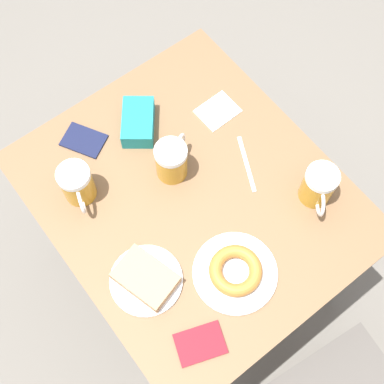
# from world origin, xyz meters

# --- Properties ---
(ground_plane) EXTENTS (8.00, 8.00, 0.00)m
(ground_plane) POSITION_xyz_m (0.00, 0.00, 0.00)
(ground_plane) COLOR #666059
(table) EXTENTS (0.81, 0.95, 0.78)m
(table) POSITION_xyz_m (0.00, 0.00, 0.70)
(table) COLOR brown
(table) RESTS_ON ground_plane
(plate_with_cake) EXTENTS (0.20, 0.20, 0.05)m
(plate_with_cake) POSITION_xyz_m (0.26, 0.13, 0.80)
(plate_with_cake) COLOR silver
(plate_with_cake) RESTS_ON table
(plate_with_donut) EXTENTS (0.23, 0.23, 0.05)m
(plate_with_donut) POSITION_xyz_m (0.05, 0.26, 0.79)
(plate_with_donut) COLOR silver
(plate_with_donut) RESTS_ON table
(beer_mug_left) EXTENTS (0.11, 0.12, 0.13)m
(beer_mug_left) POSITION_xyz_m (-0.28, 0.22, 0.84)
(beer_mug_left) COLOR #C68C23
(beer_mug_left) RESTS_ON table
(beer_mug_center) EXTENTS (0.13, 0.10, 0.13)m
(beer_mug_center) POSITION_xyz_m (-0.00, -0.10, 0.84)
(beer_mug_center) COLOR #C68C23
(beer_mug_center) RESTS_ON table
(beer_mug_right) EXTENTS (0.09, 0.14, 0.13)m
(beer_mug_right) POSITION_xyz_m (0.25, -0.20, 0.84)
(beer_mug_right) COLOR #C68C23
(beer_mug_right) RESTS_ON table
(napkin_folded) EXTENTS (0.12, 0.10, 0.00)m
(napkin_folded) POSITION_xyz_m (-0.24, -0.18, 0.78)
(napkin_folded) COLOR white
(napkin_folded) RESTS_ON table
(fork) EXTENTS (0.09, 0.18, 0.00)m
(fork) POSITION_xyz_m (-0.19, 0.02, 0.78)
(fork) COLOR silver
(fork) RESTS_ON table
(passport_near_edge) EXTENTS (0.14, 0.15, 0.01)m
(passport_near_edge) POSITION_xyz_m (0.15, -0.35, 0.78)
(passport_near_edge) COLOR #141938
(passport_near_edge) RESTS_ON table
(passport_far_edge) EXTENTS (0.15, 0.13, 0.01)m
(passport_far_edge) POSITION_xyz_m (0.24, 0.35, 0.78)
(passport_far_edge) COLOR maroon
(passport_far_edge) RESTS_ON table
(blue_pouch) EXTENTS (0.17, 0.18, 0.06)m
(blue_pouch) POSITION_xyz_m (-0.01, -0.28, 0.80)
(blue_pouch) COLOR teal
(blue_pouch) RESTS_ON table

